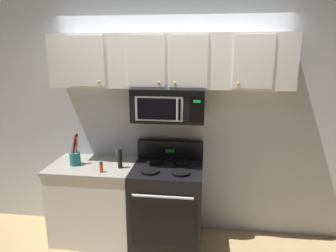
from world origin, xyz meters
TOP-DOWN VIEW (x-y plane):
  - back_wall at (0.00, 0.79)m, footprint 5.20×0.10m
  - stove_range at (0.00, 0.42)m, footprint 0.76×0.69m
  - over_range_microwave at (-0.00, 0.54)m, footprint 0.76×0.43m
  - upper_cabinets at (-0.00, 0.57)m, footprint 2.50×0.36m
  - counter_segment at (-0.84, 0.43)m, footprint 0.93×0.65m
  - utensil_crock_teal at (-1.02, 0.39)m, footprint 0.12×0.12m
  - salt_shaker at (-0.62, 0.66)m, footprint 0.04×0.04m
  - pepper_mill at (-0.50, 0.36)m, footprint 0.05×0.05m
  - spice_jar at (-0.66, 0.22)m, footprint 0.04×0.04m

SIDE VIEW (x-z plane):
  - counter_segment at x=-0.84m, z-range 0.00..0.90m
  - stove_range at x=0.00m, z-range -0.09..1.03m
  - salt_shaker at x=-0.62m, z-range 0.90..1.01m
  - spice_jar at x=-0.66m, z-range 0.90..1.01m
  - utensil_crock_teal at x=-1.02m, z-range 0.82..1.17m
  - pepper_mill at x=-0.50m, z-range 0.90..1.11m
  - back_wall at x=0.00m, z-range 0.00..2.70m
  - over_range_microwave at x=0.00m, z-range 1.40..1.75m
  - upper_cabinets at x=0.00m, z-range 1.75..2.30m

